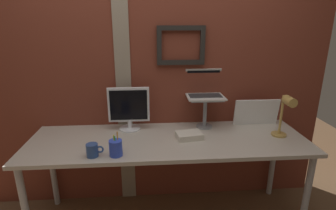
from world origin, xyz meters
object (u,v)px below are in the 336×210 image
object	(u,v)px
laptop	(205,88)
coffee_mug	(93,150)
desk_lamp	(286,112)
whiteboard_panel	(257,112)
pen_cup	(116,148)
monitor	(129,107)

from	to	relation	value
laptop	coffee_mug	world-z (taller)	laptop
laptop	desk_lamp	world-z (taller)	laptop
whiteboard_panel	desk_lamp	distance (m)	0.33
pen_cup	coffee_mug	size ratio (longest dim) A/B	1.44
monitor	pen_cup	xyz separation A→B (m)	(-0.07, -0.46, -0.14)
laptop	pen_cup	distance (m)	0.94
coffee_mug	monitor	bearing A→B (deg)	64.23
whiteboard_panel	pen_cup	xyz separation A→B (m)	(-1.19, -0.48, -0.06)
pen_cup	coffee_mug	xyz separation A→B (m)	(-0.16, -0.00, -0.01)
monitor	coffee_mug	xyz separation A→B (m)	(-0.22, -0.47, -0.15)
laptop	pen_cup	bearing A→B (deg)	-143.07
laptop	desk_lamp	distance (m)	0.68
monitor	pen_cup	size ratio (longest dim) A/B	2.15
whiteboard_panel	coffee_mug	size ratio (longest dim) A/B	3.33
laptop	coffee_mug	size ratio (longest dim) A/B	2.65
laptop	whiteboard_panel	world-z (taller)	laptop
monitor	whiteboard_panel	world-z (taller)	monitor
laptop	desk_lamp	xyz separation A→B (m)	(0.57, -0.35, -0.11)
coffee_mug	pen_cup	bearing A→B (deg)	0.07
whiteboard_panel	pen_cup	world-z (taller)	whiteboard_panel
monitor	whiteboard_panel	xyz separation A→B (m)	(1.12, 0.02, -0.08)
whiteboard_panel	desk_lamp	world-z (taller)	desk_lamp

